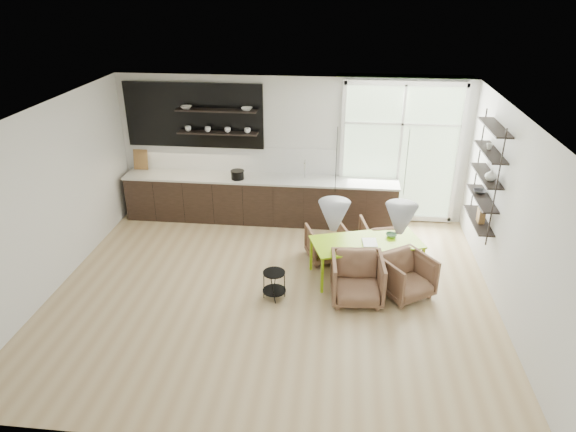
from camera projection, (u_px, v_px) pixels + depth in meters
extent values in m
cube|color=tan|center=(272.00, 293.00, 8.27)|extent=(7.00, 6.00, 0.01)
cube|color=silver|center=(291.00, 149.00, 10.35)|extent=(7.00, 0.02, 2.90)
cube|color=silver|center=(48.00, 201.00, 7.99)|extent=(0.02, 6.00, 2.90)
cube|color=silver|center=(514.00, 222.00, 7.30)|extent=(0.02, 6.00, 2.90)
cube|color=silver|center=(269.00, 115.00, 7.03)|extent=(7.00, 6.00, 0.01)
cube|color=#B2D1A5|center=(399.00, 153.00, 10.11)|extent=(2.20, 0.02, 2.70)
cube|color=silver|center=(400.00, 154.00, 10.08)|extent=(2.30, 0.08, 2.80)
cone|color=#ACB1B9|center=(334.00, 216.00, 7.02)|extent=(0.44, 0.44, 0.42)
cone|color=#ACB1B9|center=(401.00, 219.00, 6.93)|extent=(0.44, 0.44, 0.42)
cylinder|color=black|center=(336.00, 160.00, 6.68)|extent=(0.01, 0.01, 0.89)
cylinder|color=black|center=(407.00, 163.00, 6.59)|extent=(0.01, 0.01, 0.89)
cube|color=black|center=(260.00, 200.00, 10.53)|extent=(5.50, 0.65, 0.90)
cube|color=silver|center=(260.00, 179.00, 10.33)|extent=(5.54, 0.69, 0.04)
cube|color=silver|center=(262.00, 160.00, 10.50)|extent=(5.50, 0.02, 0.55)
cube|color=black|center=(194.00, 115.00, 10.22)|extent=(2.80, 0.06, 1.30)
cube|color=black|center=(216.00, 110.00, 9.98)|extent=(1.60, 0.28, 0.03)
cube|color=black|center=(218.00, 133.00, 10.18)|extent=(1.60, 0.28, 0.03)
cube|color=olive|center=(141.00, 159.00, 10.69)|extent=(0.30, 0.10, 0.42)
cylinder|color=silver|center=(305.00, 169.00, 10.25)|extent=(0.02, 0.02, 0.40)
imported|color=white|center=(186.00, 107.00, 10.03)|extent=(0.22, 0.22, 0.05)
imported|color=white|center=(247.00, 109.00, 9.91)|extent=(0.22, 0.22, 0.05)
imported|color=white|center=(188.00, 129.00, 10.21)|extent=(0.12, 0.12, 0.10)
imported|color=white|center=(208.00, 129.00, 10.17)|extent=(0.12, 0.12, 0.10)
imported|color=white|center=(228.00, 130.00, 10.13)|extent=(0.12, 0.12, 0.10)
imported|color=white|center=(247.00, 130.00, 10.09)|extent=(0.12, 0.12, 0.10)
cylinder|color=black|center=(238.00, 175.00, 10.22)|extent=(0.26, 0.26, 0.16)
cube|color=black|center=(496.00, 190.00, 7.75)|extent=(0.02, 0.02, 1.90)
cube|color=black|center=(478.00, 163.00, 8.83)|extent=(0.02, 0.02, 1.90)
cube|color=black|center=(478.00, 220.00, 8.63)|extent=(0.26, 1.20, 0.02)
cube|color=black|center=(482.00, 198.00, 8.46)|extent=(0.26, 1.20, 0.02)
cube|color=black|center=(486.00, 176.00, 8.29)|extent=(0.26, 1.20, 0.02)
cube|color=black|center=(490.00, 152.00, 8.12)|extent=(0.26, 1.20, 0.03)
cube|color=black|center=(495.00, 127.00, 7.95)|extent=(0.26, 1.20, 0.03)
imported|color=white|center=(491.00, 175.00, 8.02)|extent=(0.18, 0.18, 0.19)
imported|color=#333338|center=(480.00, 191.00, 8.62)|extent=(0.22, 0.22, 0.05)
imported|color=white|center=(490.00, 146.00, 8.18)|extent=(0.10, 0.10, 0.09)
cube|color=olive|center=(481.00, 215.00, 8.49)|extent=(0.10, 0.18, 0.24)
cube|color=#97D50E|center=(367.00, 242.00, 8.48)|extent=(1.94, 1.31, 0.03)
cube|color=#97D50E|center=(322.00, 276.00, 8.14)|extent=(0.05, 0.05, 0.62)
cube|color=#97D50E|center=(311.00, 254.00, 8.78)|extent=(0.05, 0.05, 0.62)
cube|color=#97D50E|center=(422.00, 265.00, 8.45)|extent=(0.05, 0.05, 0.62)
cube|color=#97D50E|center=(404.00, 244.00, 9.09)|extent=(0.05, 0.05, 0.62)
imported|color=brown|center=(327.00, 243.00, 9.14)|extent=(0.85, 0.87, 0.62)
imported|color=brown|center=(382.00, 238.00, 9.26)|extent=(0.85, 0.87, 0.68)
imported|color=brown|center=(357.00, 279.00, 7.95)|extent=(0.85, 0.87, 0.74)
imported|color=brown|center=(406.00, 276.00, 8.08)|extent=(1.02, 1.03, 0.68)
cylinder|color=black|center=(274.00, 273.00, 7.95)|extent=(0.35, 0.35, 0.02)
cylinder|color=black|center=(274.00, 290.00, 8.09)|extent=(0.37, 0.37, 0.02)
cylinder|color=black|center=(285.00, 286.00, 8.04)|extent=(0.02, 0.02, 0.46)
cylinder|color=black|center=(275.00, 280.00, 8.19)|extent=(0.02, 0.02, 0.46)
cylinder|color=black|center=(264.00, 285.00, 8.06)|extent=(0.02, 0.02, 0.46)
cylinder|color=black|center=(273.00, 291.00, 7.90)|extent=(0.02, 0.02, 0.46)
imported|color=white|center=(362.00, 243.00, 8.39)|extent=(0.26, 0.34, 0.03)
imported|color=#56875F|center=(391.00, 235.00, 8.61)|extent=(0.23, 0.23, 0.06)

